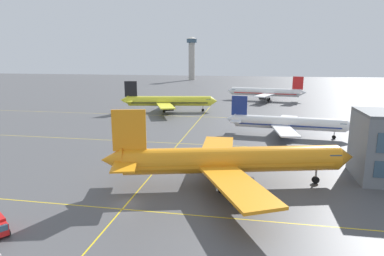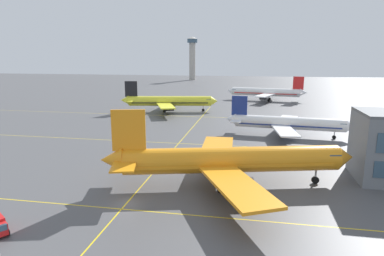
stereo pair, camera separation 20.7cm
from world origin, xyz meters
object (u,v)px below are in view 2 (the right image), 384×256
Objects in this scene: airliner_far_left_stand at (266,92)px; airliner_third_row at (169,101)px; airliner_front_gate at (228,160)px; control_tower at (192,55)px; airliner_second_row at (287,123)px.

airliner_third_row is at bearing -134.13° from airliner_far_left_stand.
control_tower is at bearing 101.83° from airliner_front_gate.
airliner_far_left_stand is at bearing 85.16° from airliner_front_gate.
airliner_far_left_stand is at bearing 92.60° from airliner_second_row.
airliner_third_row is at bearing -82.75° from control_tower.
airliner_far_left_stand is (9.24, 109.13, -0.50)m from airliner_front_gate.
control_tower reaches higher than airliner_third_row.
airliner_second_row is 0.90× the size of airliner_third_row.
airliner_front_gate is at bearing -78.17° from control_tower.
airliner_front_gate reaches higher than airliner_second_row.
control_tower reaches higher than airliner_front_gate.
airliner_front_gate is at bearing -108.36° from airliner_second_row.
airliner_far_left_stand is 1.03× the size of control_tower.
airliner_third_row is 1.00× the size of airliner_far_left_stand.
airliner_second_row is at bearing -72.56° from control_tower.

